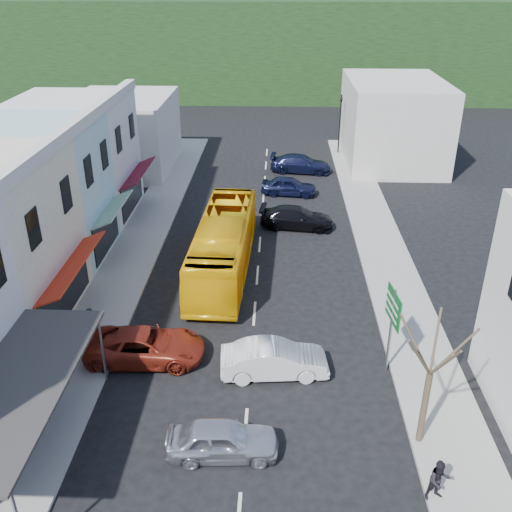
{
  "coord_description": "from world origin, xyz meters",
  "views": [
    {
      "loc": [
        1.03,
        -20.06,
        15.35
      ],
      "look_at": [
        0.0,
        6.0,
        2.2
      ],
      "focal_mm": 40.0,
      "sensor_mm": 36.0,
      "label": 1
    }
  ],
  "objects_px": {
    "direction_sign": "(390,332)",
    "traffic_signal": "(340,125)",
    "street_tree": "(430,374)",
    "car_silver": "(222,439)",
    "bus": "(224,246)",
    "car_white": "(274,360)",
    "car_red": "(145,346)",
    "pedestrian_left": "(92,322)",
    "pedestrian_right": "(439,478)"
  },
  "relations": [
    {
      "from": "car_red",
      "to": "direction_sign",
      "type": "height_order",
      "value": "direction_sign"
    },
    {
      "from": "car_silver",
      "to": "pedestrian_left",
      "type": "bearing_deg",
      "value": 41.19
    },
    {
      "from": "car_white",
      "to": "pedestrian_right",
      "type": "distance_m",
      "value": 8.19
    },
    {
      "from": "street_tree",
      "to": "pedestrian_left",
      "type": "bearing_deg",
      "value": 156.64
    },
    {
      "from": "bus",
      "to": "car_silver",
      "type": "relative_size",
      "value": 2.64
    },
    {
      "from": "traffic_signal",
      "to": "direction_sign",
      "type": "bearing_deg",
      "value": 73.89
    },
    {
      "from": "street_tree",
      "to": "traffic_signal",
      "type": "xyz_separation_m",
      "value": [
        0.3,
        36.18,
        -0.4
      ]
    },
    {
      "from": "car_white",
      "to": "pedestrian_right",
      "type": "bearing_deg",
      "value": -145.13
    },
    {
      "from": "car_red",
      "to": "direction_sign",
      "type": "relative_size",
      "value": 1.16
    },
    {
      "from": "direction_sign",
      "to": "traffic_signal",
      "type": "xyz_separation_m",
      "value": [
        0.8,
        32.03,
        0.72
      ]
    },
    {
      "from": "car_red",
      "to": "traffic_signal",
      "type": "xyz_separation_m",
      "value": [
        11.18,
        31.66,
        2.0
      ]
    },
    {
      "from": "pedestrian_left",
      "to": "direction_sign",
      "type": "bearing_deg",
      "value": -95.08
    },
    {
      "from": "car_silver",
      "to": "car_red",
      "type": "height_order",
      "value": "same"
    },
    {
      "from": "car_silver",
      "to": "traffic_signal",
      "type": "bearing_deg",
      "value": -14.54
    },
    {
      "from": "car_white",
      "to": "pedestrian_right",
      "type": "height_order",
      "value": "pedestrian_right"
    },
    {
      "from": "car_white",
      "to": "direction_sign",
      "type": "distance_m",
      "value": 4.96
    },
    {
      "from": "street_tree",
      "to": "car_white",
      "type": "bearing_deg",
      "value": 144.71
    },
    {
      "from": "car_red",
      "to": "car_silver",
      "type": "bearing_deg",
      "value": -145.6
    },
    {
      "from": "car_red",
      "to": "street_tree",
      "type": "height_order",
      "value": "street_tree"
    },
    {
      "from": "traffic_signal",
      "to": "car_silver",
      "type": "bearing_deg",
      "value": 64.11
    },
    {
      "from": "pedestrian_right",
      "to": "traffic_signal",
      "type": "bearing_deg",
      "value": 75.93
    },
    {
      "from": "car_white",
      "to": "direction_sign",
      "type": "relative_size",
      "value": 1.11
    },
    {
      "from": "direction_sign",
      "to": "street_tree",
      "type": "height_order",
      "value": "street_tree"
    },
    {
      "from": "bus",
      "to": "car_white",
      "type": "xyz_separation_m",
      "value": [
        2.93,
        -9.18,
        -0.85
      ]
    },
    {
      "from": "pedestrian_left",
      "to": "street_tree",
      "type": "relative_size",
      "value": 0.27
    },
    {
      "from": "car_silver",
      "to": "direction_sign",
      "type": "height_order",
      "value": "direction_sign"
    },
    {
      "from": "car_white",
      "to": "traffic_signal",
      "type": "height_order",
      "value": "traffic_signal"
    },
    {
      "from": "bus",
      "to": "car_silver",
      "type": "bearing_deg",
      "value": -82.96
    },
    {
      "from": "direction_sign",
      "to": "traffic_signal",
      "type": "height_order",
      "value": "traffic_signal"
    },
    {
      "from": "car_red",
      "to": "car_white",
      "type": "bearing_deg",
      "value": -99.44
    },
    {
      "from": "car_white",
      "to": "direction_sign",
      "type": "xyz_separation_m",
      "value": [
        4.77,
        0.42,
        1.29
      ]
    },
    {
      "from": "bus",
      "to": "pedestrian_left",
      "type": "bearing_deg",
      "value": -125.31
    },
    {
      "from": "direction_sign",
      "to": "street_tree",
      "type": "xyz_separation_m",
      "value": [
        0.5,
        -4.15,
        1.12
      ]
    },
    {
      "from": "pedestrian_right",
      "to": "pedestrian_left",
      "type": "bearing_deg",
      "value": 134.68
    },
    {
      "from": "car_red",
      "to": "traffic_signal",
      "type": "bearing_deg",
      "value": -20.94
    },
    {
      "from": "pedestrian_left",
      "to": "traffic_signal",
      "type": "relative_size",
      "value": 0.31
    },
    {
      "from": "bus",
      "to": "street_tree",
      "type": "height_order",
      "value": "street_tree"
    },
    {
      "from": "pedestrian_right",
      "to": "street_tree",
      "type": "bearing_deg",
      "value": 76.37
    },
    {
      "from": "pedestrian_left",
      "to": "direction_sign",
      "type": "relative_size",
      "value": 0.43
    },
    {
      "from": "pedestrian_right",
      "to": "traffic_signal",
      "type": "xyz_separation_m",
      "value": [
        0.3,
        38.7,
        1.7
      ]
    },
    {
      "from": "street_tree",
      "to": "traffic_signal",
      "type": "distance_m",
      "value": 36.18
    },
    {
      "from": "car_silver",
      "to": "pedestrian_right",
      "type": "height_order",
      "value": "pedestrian_right"
    },
    {
      "from": "car_white",
      "to": "street_tree",
      "type": "relative_size",
      "value": 0.71
    },
    {
      "from": "bus",
      "to": "car_white",
      "type": "distance_m",
      "value": 9.68
    },
    {
      "from": "pedestrian_right",
      "to": "direction_sign",
      "type": "relative_size",
      "value": 0.43
    },
    {
      "from": "street_tree",
      "to": "traffic_signal",
      "type": "bearing_deg",
      "value": 89.52
    },
    {
      "from": "bus",
      "to": "direction_sign",
      "type": "bearing_deg",
      "value": -46.53
    },
    {
      "from": "car_silver",
      "to": "direction_sign",
      "type": "distance_m",
      "value": 8.3
    },
    {
      "from": "car_red",
      "to": "bus",
      "type": "bearing_deg",
      "value": -19.15
    },
    {
      "from": "car_silver",
      "to": "direction_sign",
      "type": "bearing_deg",
      "value": -56.16
    }
  ]
}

